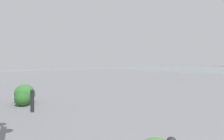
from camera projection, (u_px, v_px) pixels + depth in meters
The scene contains 3 objects.
bollard_mid at pixel (32, 100), 7.47m from camera, with size 0.13×0.13×0.77m.
shrub_round at pixel (22, 99), 8.47m from camera, with size 0.65×0.59×0.55m.
shrub_wide at pixel (25, 94), 9.01m from camera, with size 0.89×0.81×0.76m.
Camera 1 is at (0.02, 1.50, 1.75)m, focal length 35.58 mm.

